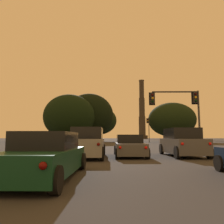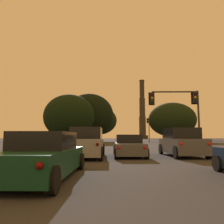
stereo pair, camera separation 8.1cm
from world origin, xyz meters
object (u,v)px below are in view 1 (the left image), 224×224
Objects in this scene: suv_left_lane_front at (88,143)px; smokestack at (142,115)px; traffic_light_far_right at (148,126)px; traffic_light_overhead_right at (182,105)px; suv_right_lane_front at (182,143)px; sedan_center_lane_front at (129,146)px; sedan_left_lane_second at (45,156)px.

smokestack is (22.74, 154.28, 17.16)m from suv_left_lane_front.
traffic_light_far_right is 1.08× the size of traffic_light_overhead_right.
sedan_center_lane_front is (-3.54, -0.12, -0.23)m from suv_right_lane_front.
sedan_left_lane_second is at bearing -113.01° from sedan_center_lane_front.
suv_right_lane_front reaches higher than sedan_left_lane_second.
sedan_center_lane_front is at bearing -132.80° from traffic_light_overhead_right.
suv_left_lane_front is 156.89m from smokestack.
smokestack is (23.22, 161.17, 17.39)m from sedan_left_lane_second.
smokestack is at bearing 80.12° from suv_left_lane_front.
suv_left_lane_front is 0.11× the size of smokestack.
smokestack is at bearing 82.55° from suv_right_lane_front.
sedan_center_lane_front is 8.77m from traffic_light_overhead_right.
traffic_light_far_right is (7.59, 40.95, 3.37)m from sedan_center_lane_front.
suv_right_lane_front is at bearing 8.40° from suv_left_lane_front.
traffic_light_overhead_right is (-2.17, -35.11, 0.29)m from traffic_light_far_right.
suv_right_lane_front is 6.29m from suv_left_lane_front.
suv_left_lane_front is 11.10m from traffic_light_overhead_right.
sedan_left_lane_second is (-3.14, -7.85, 0.00)m from sedan_center_lane_front.
smokestack is at bearing 82.00° from sedan_left_lane_second.
traffic_light_overhead_right is at bearing 58.20° from sedan_left_lane_second.
suv_right_lane_front is 10.40m from sedan_left_lane_second.
sedan_left_lane_second is 16.56m from traffic_light_overhead_right.
traffic_light_far_right is (10.73, 48.80, 3.37)m from sedan_left_lane_second.
traffic_light_overhead_right reaches higher than sedan_left_lane_second.
suv_right_lane_front is 0.80× the size of traffic_light_far_right.
traffic_light_overhead_right reaches higher than suv_left_lane_front.
sedan_center_lane_front is at bearing 18.42° from suv_left_lane_front.
sedan_center_lane_front is 0.10× the size of smokestack.
sedan_center_lane_front is (2.66, 0.96, -0.23)m from suv_left_lane_front.
suv_left_lane_front is 0.87× the size of traffic_light_overhead_right.
traffic_light_far_right is (4.05, 40.83, 3.14)m from suv_right_lane_front.
traffic_light_far_right reaches higher than suv_right_lane_front.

